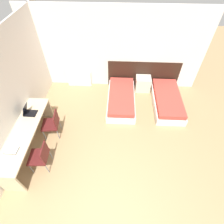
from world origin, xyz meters
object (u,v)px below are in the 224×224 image
object	(u,v)px
nightstand	(143,84)
chair_near_laptop	(52,123)
chair_near_notebook	(40,156)
bed_near_window	(121,99)
laptop	(29,112)
bed_near_door	(167,100)

from	to	relation	value
nightstand	chair_near_laptop	xyz separation A→B (m)	(-2.61, -2.09, 0.21)
nightstand	chair_near_notebook	distance (m)	4.03
bed_near_window	chair_near_laptop	size ratio (longest dim) A/B	2.23
bed_near_window	chair_near_laptop	bearing A→B (deg)	-143.65
bed_near_window	laptop	world-z (taller)	laptop
bed_near_door	chair_near_laptop	distance (m)	3.64
bed_near_door	chair_near_notebook	size ratio (longest dim) A/B	2.23
bed_near_window	bed_near_door	xyz separation A→B (m)	(1.51, 0.00, 0.00)
nightstand	chair_near_notebook	xyz separation A→B (m)	(-2.61, -3.07, 0.21)
nightstand	laptop	xyz separation A→B (m)	(-3.15, -2.04, 0.57)
bed_near_window	chair_near_laptop	distance (m)	2.32
bed_near_window	laptop	distance (m)	2.81
bed_near_door	nightstand	xyz separation A→B (m)	(-0.75, 0.73, 0.08)
laptop	nightstand	bearing A→B (deg)	34.32
chair_near_notebook	bed_near_door	bearing A→B (deg)	31.44
laptop	bed_near_door	bearing A→B (deg)	19.97
bed_near_window	laptop	bearing A→B (deg)	-151.35
bed_near_door	laptop	bearing A→B (deg)	-161.46
bed_near_door	laptop	size ratio (longest dim) A/B	5.83
chair_near_laptop	chair_near_notebook	size ratio (longest dim) A/B	1.00
bed_near_door	chair_near_laptop	bearing A→B (deg)	-157.88
bed_near_door	laptop	distance (m)	4.17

